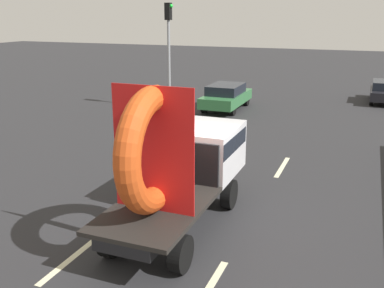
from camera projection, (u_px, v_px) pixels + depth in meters
name	position (u px, v px, depth m)	size (l,w,h in m)	color
ground_plane	(194.00, 217.00, 11.83)	(120.00, 120.00, 0.00)	#28282B
flatbed_truck	(184.00, 159.00, 11.13)	(2.02, 5.53, 3.84)	black
distant_sedan	(226.00, 96.00, 24.90)	(1.87, 4.37, 1.43)	black
traffic_light	(169.00, 41.00, 24.21)	(0.42, 0.36, 5.81)	gray
lane_dash_left_near	(71.00, 258.00, 9.82)	(2.23, 0.16, 0.01)	beige
lane_dash_left_far	(198.00, 156.00, 16.90)	(2.10, 0.16, 0.01)	beige
lane_dash_right_near	(209.00, 288.00, 8.78)	(2.03, 0.16, 0.01)	beige
lane_dash_right_far	(282.00, 167.00, 15.67)	(2.26, 0.16, 0.01)	beige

